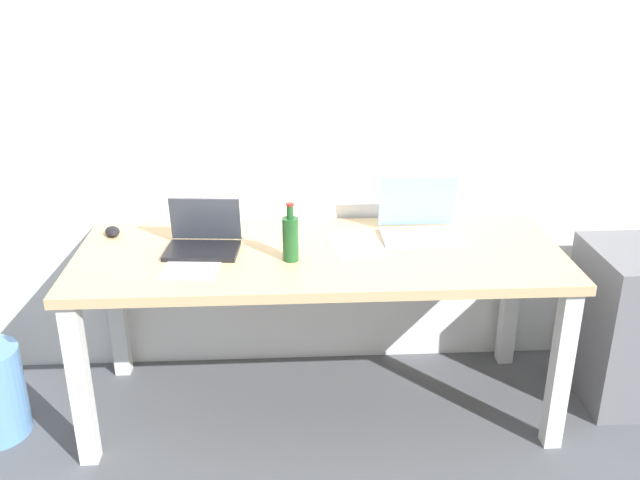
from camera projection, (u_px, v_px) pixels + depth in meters
The scene contains 10 objects.
ground_plane at pixel (320, 404), 3.06m from camera, with size 8.00×8.00×0.00m, color #515459.
back_wall at pixel (314, 92), 2.98m from camera, with size 5.20×0.08×2.60m, color white.
desk at pixel (320, 272), 2.82m from camera, with size 1.96×0.75×0.74m.
laptop_left at pixel (203, 240), 2.79m from camera, with size 0.30×0.24×0.20m.
laptop_right at pixel (420, 223), 2.93m from camera, with size 0.33×0.24×0.24m.
beer_bottle at pixel (290, 238), 2.67m from camera, with size 0.06×0.06×0.23m.
computer_mouse at pixel (112, 231), 2.94m from camera, with size 0.06×0.10×0.03m, color black.
paper_sheet_front_left at pixel (194, 263), 2.68m from camera, with size 0.21×0.30×0.00m, color white.
paper_sheet_near_back at pixel (356, 245), 2.85m from camera, with size 0.21×0.30×0.00m, color white.
filing_cabinet at pixel (630, 324), 3.02m from camera, with size 0.40×0.48×0.70m, color slate.
Camera 1 is at (-0.14, -2.56, 1.83)m, focal length 38.85 mm.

